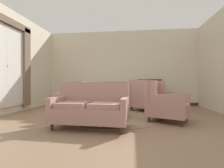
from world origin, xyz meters
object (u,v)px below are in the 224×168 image
Objects in this scene: porcelain_vase at (117,95)px; side_table at (163,101)px; coffee_table at (115,104)px; armchair_near_window at (165,104)px; settee at (91,108)px; armchair_back_corner at (143,98)px; armchair_far_left at (116,97)px; armchair_beside_settee at (76,101)px; sideboard at (150,94)px.

side_table is (1.33, 0.70, -0.23)m from porcelain_vase.
coffee_table is 1.29m from armchair_near_window.
porcelain_vase is (0.05, -0.03, 0.26)m from coffee_table.
settee is 1.40× the size of armchair_back_corner.
armchair_near_window is at bearing 28.90° from settee.
armchair_near_window reaches higher than porcelain_vase.
settee is 1.38× the size of armchair_near_window.
armchair_far_left is at bearing 152.43° from side_table.
armchair_far_left is at bearing 29.59° from armchair_back_corner.
settee is at bearing 82.87° from armchair_far_left.
armchair_beside_settee is at bearing 50.02° from armchair_far_left.
armchair_back_corner is at bearing -104.14° from sideboard.
armchair_near_window is at bearing 148.58° from armchair_back_corner.
settee is 2.62m from armchair_back_corner.
side_table is (2.54, 0.49, -0.03)m from armchair_beside_settee.
armchair_beside_settee is 0.85× the size of armchair_near_window.
porcelain_vase is at bearing 69.53° from settee.
armchair_near_window reaches higher than settee.
coffee_table is 1.49m from armchair_back_corner.
armchair_beside_settee is at bearing 104.11° from armchair_near_window.
armchair_back_corner is 1.47m from sideboard.
porcelain_vase is at bearing 85.07° from armchair_beside_settee.
sideboard reaches higher than settee.
armchair_beside_settee is 3.42m from sideboard.
settee is 1.45× the size of sideboard.
sideboard is at bearing 66.89° from porcelain_vase.
side_table is at bearing 25.76° from coffee_table.
sideboard is (-0.07, 2.91, 0.08)m from armchair_near_window.
side_table is 0.59× the size of sideboard.
armchair_near_window is (1.38, -1.71, -0.01)m from armchair_far_left.
coffee_table is 2.91m from sideboard.
armchair_far_left reaches higher than armchair_beside_settee.
armchair_far_left reaches higher than settee.
armchair_near_window is 1.05× the size of sideboard.
side_table is at bearing 151.77° from armchair_far_left.
porcelain_vase is 1.50m from armchair_far_left.
sideboard reaches higher than armchair_near_window.
coffee_table is 1.15m from settee.
armchair_beside_settee is (-1.21, 0.21, -0.20)m from porcelain_vase.
coffee_table is 0.48× the size of settee.
coffee_table is 1.53m from side_table.
coffee_table is 0.67× the size of armchair_back_corner.
armchair_back_corner reaches higher than settee.
settee is 2.45× the size of side_table.
porcelain_vase is at bearing -35.65° from coffee_table.
coffee_table is 2.07× the size of porcelain_vase.
armchair_back_corner is (0.84, 1.23, 0.07)m from coffee_table.
armchair_near_window is at bearing 128.27° from armchair_far_left.
armchair_back_corner is at bearing 58.07° from porcelain_vase.
settee is 1.60× the size of armchair_far_left.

